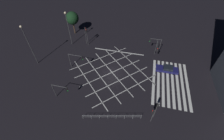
# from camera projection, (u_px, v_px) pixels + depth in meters

# --- Properties ---
(ground_plane) EXTENTS (200.00, 200.00, 0.00)m
(ground_plane) POSITION_uv_depth(u_px,v_px,m) (112.00, 72.00, 30.97)
(ground_plane) COLOR black
(road_markings) EXTENTS (17.84, 23.97, 0.01)m
(road_markings) POSITION_uv_depth(u_px,v_px,m) (150.00, 77.00, 29.97)
(road_markings) COLOR silver
(road_markings) RESTS_ON ground_plane
(traffic_light_sw_main) EXTENTS (0.39, 0.36, 3.72)m
(traffic_light_sw_main) POSITION_uv_depth(u_px,v_px,m) (156.00, 108.00, 22.13)
(traffic_light_sw_main) COLOR #424244
(traffic_light_sw_main) RESTS_ON ground_plane
(traffic_light_sw_cross) EXTENTS (0.36, 0.39, 3.26)m
(traffic_light_sw_cross) POSITION_uv_depth(u_px,v_px,m) (153.00, 113.00, 21.84)
(traffic_light_sw_cross) COLOR #424244
(traffic_light_sw_cross) RESTS_ON ground_plane
(traffic_light_se_cross) EXTENTS (0.36, 2.62, 3.98)m
(traffic_light_se_cross) POSITION_uv_depth(u_px,v_px,m) (155.00, 43.00, 33.44)
(traffic_light_se_cross) COLOR #424244
(traffic_light_se_cross) RESTS_ON ground_plane
(traffic_light_nw_cross) EXTENTS (0.36, 2.86, 3.36)m
(traffic_light_nw_cross) POSITION_uv_depth(u_px,v_px,m) (61.00, 89.00, 24.77)
(traffic_light_nw_cross) COLOR #424244
(traffic_light_nw_cross) RESTS_ON ground_plane
(traffic_light_se_main) EXTENTS (3.08, 0.36, 4.01)m
(traffic_light_se_main) POSITION_uv_depth(u_px,v_px,m) (157.00, 48.00, 32.03)
(traffic_light_se_main) COLOR #424244
(traffic_light_se_main) RESTS_ON ground_plane
(traffic_light_ne_cross) EXTENTS (0.36, 0.39, 4.50)m
(traffic_light_ne_cross) POSITION_uv_depth(u_px,v_px,m) (85.00, 32.00, 35.98)
(traffic_light_ne_cross) COLOR #424244
(traffic_light_ne_cross) RESTS_ON ground_plane
(traffic_light_median_north) EXTENTS (0.36, 3.07, 3.53)m
(traffic_light_median_north) POSITION_uv_depth(u_px,v_px,m) (77.00, 58.00, 30.08)
(traffic_light_median_north) COLOR #424244
(traffic_light_median_north) RESTS_ON ground_plane
(traffic_light_ne_main) EXTENTS (0.39, 0.36, 4.55)m
(traffic_light_ne_main) POSITION_uv_depth(u_px,v_px,m) (87.00, 34.00, 35.53)
(traffic_light_ne_main) COLOR #424244
(traffic_light_ne_main) RESTS_ON ground_plane
(street_lamp_east) EXTENTS (0.46, 0.46, 9.03)m
(street_lamp_east) POSITION_uv_depth(u_px,v_px,m) (27.00, 40.00, 28.79)
(street_lamp_east) COLOR #424244
(street_lamp_east) RESTS_ON ground_plane
(street_lamp_west) EXTENTS (0.52, 0.52, 8.42)m
(street_lamp_west) POSITION_uv_depth(u_px,v_px,m) (67.00, 22.00, 33.77)
(street_lamp_west) COLOR #424244
(street_lamp_west) RESTS_ON ground_plane
(street_tree_near) EXTENTS (3.29, 3.29, 6.05)m
(street_tree_near) POSITION_uv_depth(u_px,v_px,m) (72.00, 18.00, 38.61)
(street_tree_near) COLOR #473323
(street_tree_near) RESTS_ON ground_plane
(waiting_car) EXTENTS (1.73, 4.50, 1.25)m
(waiting_car) POSITION_uv_depth(u_px,v_px,m) (167.00, 69.00, 30.83)
(waiting_car) COLOR #191951
(waiting_car) RESTS_ON ground_plane
(pedestrian_railing) EXTENTS (2.13, 8.98, 1.05)m
(pedestrian_railing) POSITION_uv_depth(u_px,v_px,m) (112.00, 117.00, 23.29)
(pedestrian_railing) COLOR #9EA0A5
(pedestrian_railing) RESTS_ON ground_plane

